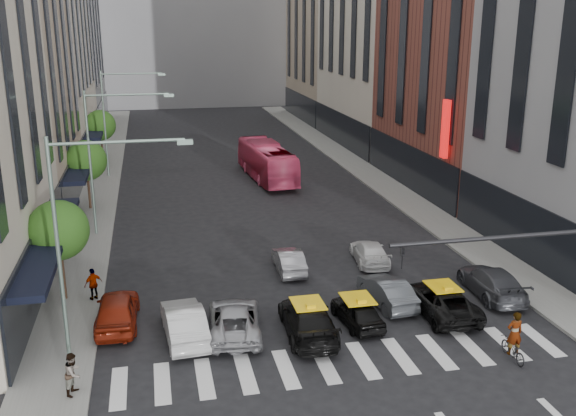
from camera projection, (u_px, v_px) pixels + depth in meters
ground at (361, 381)px, 24.41m from camera, size 160.00×160.00×0.00m
sidewalk_left at (99, 194)px, 50.16m from camera, size 3.00×96.00×0.15m
sidewalk_right at (377, 179)px, 54.85m from camera, size 3.00×96.00×0.15m
building_left_d at (60, 4)px, 77.61m from camera, size 8.00×18.00×30.00m
building_right_b at (464, 23)px, 49.51m from camera, size 8.00×18.00×26.00m
building_right_d at (330, 13)px, 84.84m from camera, size 8.00×18.00×28.00m
tree_near at (58, 230)px, 30.34m from camera, size 2.88×2.88×4.95m
tree_mid at (86, 160)px, 45.34m from camera, size 2.88×2.88×4.95m
tree_far at (100, 125)px, 60.33m from camera, size 2.88×2.88×4.95m
streetlamp_near at (81, 220)px, 24.44m from camera, size 5.38×0.25×9.00m
streetlamp_mid at (105, 144)px, 39.43m from camera, size 5.38×0.25×9.00m
streetlamp_far at (115, 109)px, 54.43m from camera, size 5.38×0.25×9.00m
traffic_signal at (571, 266)px, 23.78m from camera, size 10.10×0.20×6.00m
liberty_sign at (445, 129)px, 44.03m from camera, size 0.30×0.70×4.00m
car_red at (117, 310)px, 28.66m from camera, size 1.99×4.59×1.54m
car_white_front at (184, 322)px, 27.54m from camera, size 1.97×4.73×1.52m
car_silver at (234, 319)px, 27.95m from camera, size 2.76×5.06×1.35m
taxi_left at (308, 319)px, 27.82m from camera, size 2.32×5.18×1.48m
taxi_center at (357, 312)px, 28.83m from camera, size 1.81×3.76×1.24m
car_grey_mid at (387, 291)px, 30.86m from camera, size 1.81×4.27×1.37m
taxi_right at (442, 300)px, 29.83m from camera, size 2.39×4.99×1.37m
car_grey_curb at (492, 282)px, 31.86m from camera, size 2.35×5.08×1.44m
car_row2_left at (289, 260)px, 34.92m from camera, size 1.45×3.88×1.27m
car_row2_right at (370, 252)px, 36.18m from camera, size 2.24×4.44×1.24m
bus at (267, 161)px, 54.88m from camera, size 3.45×11.31×3.10m
motorcycle at (513, 349)px, 25.87m from camera, size 0.61×1.71×0.90m
rider at (516, 318)px, 25.48m from camera, size 0.68×0.45×1.85m
pedestrian_near at (73, 373)px, 23.17m from camera, size 0.84×0.94×1.61m
pedestrian_far at (93, 284)px, 31.01m from camera, size 0.99×0.84×1.59m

